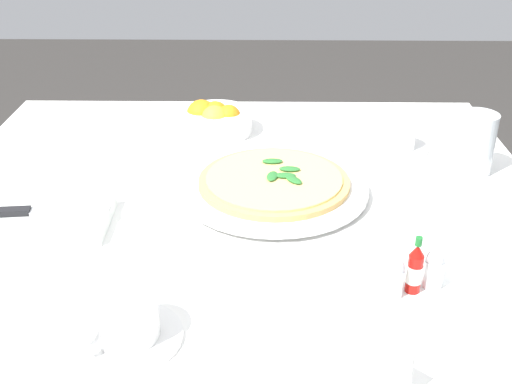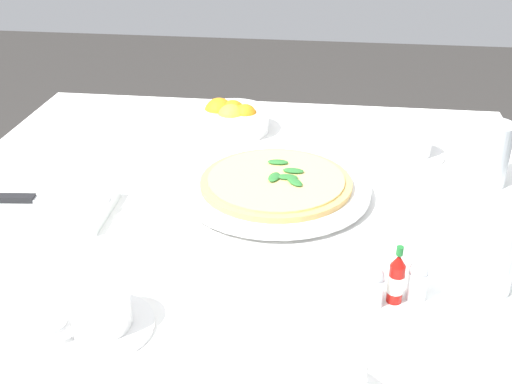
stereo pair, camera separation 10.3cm
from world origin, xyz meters
TOP-DOWN VIEW (x-y plane):
  - dining_table at (0.00, 0.00)m, footprint 1.04×1.04m
  - pizza_plate at (0.06, 0.06)m, footprint 0.32×0.32m
  - pizza at (0.06, 0.06)m, footprint 0.26×0.26m
  - coffee_cup_far_right at (-0.12, -0.30)m, footprint 0.13×0.13m
  - coffee_cup_far_left at (0.30, 0.25)m, footprint 0.13×0.13m
  - water_glass_near_right at (0.42, 0.16)m, footprint 0.07×0.07m
  - water_glass_right_edge at (0.36, -0.16)m, footprint 0.07×0.07m
  - napkin_folded at (-0.31, -0.04)m, footprint 0.22×0.13m
  - dinner_knife at (-0.30, -0.04)m, footprint 0.20×0.04m
  - citrus_bowl at (-0.06, 0.33)m, footprint 0.15×0.15m
  - hot_sauce_bottle at (0.24, -0.20)m, footprint 0.02×0.02m
  - salt_shaker at (0.27, -0.19)m, footprint 0.03×0.03m
  - pepper_shaker at (0.21, -0.21)m, footprint 0.03×0.03m
  - menu_card at (0.16, -0.36)m, footprint 0.07×0.06m

SIDE VIEW (x-z plane):
  - dining_table at x=0.00m, z-range 0.23..0.99m
  - napkin_folded at x=-0.31m, z-range 0.75..0.77m
  - pizza_plate at x=0.06m, z-range 0.75..0.77m
  - dinner_knife at x=-0.30m, z-range 0.77..0.78m
  - pizza at x=0.06m, z-range 0.77..0.79m
  - salt_shaker at x=0.27m, z-range 0.75..0.81m
  - pepper_shaker at x=0.21m, z-range 0.75..0.81m
  - coffee_cup_far_left at x=0.30m, z-range 0.75..0.81m
  - coffee_cup_far_right at x=-0.12m, z-range 0.75..0.81m
  - citrus_bowl at x=-0.06m, z-range 0.75..0.81m
  - menu_card at x=0.16m, z-range 0.75..0.81m
  - hot_sauce_bottle at x=0.24m, z-range 0.75..0.83m
  - water_glass_right_edge at x=0.36m, z-range 0.75..0.85m
  - water_glass_near_right at x=0.42m, z-range 0.75..0.86m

